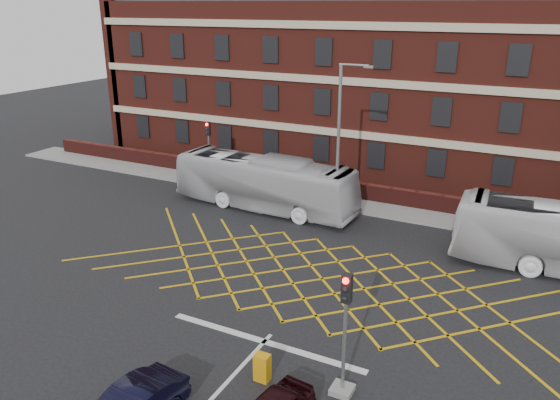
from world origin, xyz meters
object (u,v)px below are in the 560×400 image
at_px(street_lamp, 338,171).
at_px(direction_signs, 207,160).
at_px(traffic_light_near, 344,346).
at_px(traffic_light_far, 209,158).
at_px(utility_cabinet, 262,368).
at_px(bus_left, 264,183).

height_order(street_lamp, direction_signs, street_lamp).
xyz_separation_m(traffic_light_near, traffic_light_far, (-16.16, 16.50, 0.00)).
bearing_deg(utility_cabinet, bus_left, 118.29).
distance_m(traffic_light_near, street_lamp, 14.61).
bearing_deg(street_lamp, traffic_light_far, 164.20).
xyz_separation_m(traffic_light_far, direction_signs, (-0.60, 0.52, -0.39)).
bearing_deg(traffic_light_near, utility_cabinet, -166.65).
height_order(traffic_light_far, direction_signs, traffic_light_far).
bearing_deg(street_lamp, utility_cabinet, -78.40).
height_order(bus_left, direction_signs, bus_left).
distance_m(direction_signs, utility_cabinet, 22.64).
distance_m(bus_left, direction_signs, 7.29).
xyz_separation_m(bus_left, utility_cabinet, (7.69, -14.29, -1.13)).
xyz_separation_m(traffic_light_far, street_lamp, (10.67, -3.02, 1.30)).
relative_size(traffic_light_far, street_lamp, 0.48).
bearing_deg(direction_signs, bus_left, -27.27).
bearing_deg(traffic_light_near, traffic_light_far, 134.41).
distance_m(bus_left, utility_cabinet, 16.27).
bearing_deg(direction_signs, traffic_light_far, -40.70).
bearing_deg(traffic_light_near, bus_left, 126.95).
relative_size(bus_left, street_lamp, 1.30).
bearing_deg(bus_left, direction_signs, 65.70).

